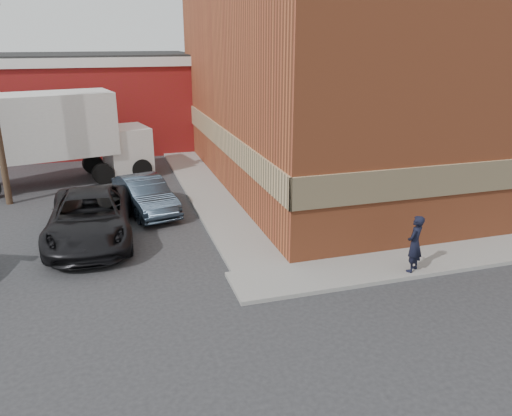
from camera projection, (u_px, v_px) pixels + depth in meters
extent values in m
plane|color=#28282B|center=(242.00, 274.00, 14.57)|extent=(90.00, 90.00, 0.00)
cube|color=#AC502C|center=(364.00, 82.00, 23.58)|extent=(14.00, 18.00, 9.00)
cube|color=tan|center=(494.00, 176.00, 16.12)|extent=(14.16, 0.08, 1.00)
cube|color=tan|center=(220.00, 137.00, 22.36)|extent=(0.08, 18.16, 1.00)
cube|color=gray|center=(477.00, 253.00, 15.80)|extent=(16.00, 1.80, 0.12)
cube|color=gray|center=(202.00, 186.00, 22.86)|extent=(1.80, 18.00, 0.12)
cube|color=maroon|center=(59.00, 107.00, 30.20)|extent=(16.00, 8.00, 5.00)
cube|color=silver|center=(53.00, 60.00, 29.30)|extent=(16.30, 8.30, 0.50)
cube|color=black|center=(52.00, 55.00, 29.20)|extent=(16.00, 8.00, 0.10)
imported|color=black|center=(415.00, 244.00, 14.23)|extent=(0.74, 0.68, 1.69)
imported|color=#2D3C4C|center=(145.00, 195.00, 19.47)|extent=(2.44, 4.45, 1.39)
imported|color=black|center=(90.00, 217.00, 16.75)|extent=(2.93, 5.93, 1.62)
cube|color=silver|center=(38.00, 126.00, 22.34)|extent=(6.93, 3.95, 2.82)
cube|color=#1C6A31|center=(43.00, 140.00, 21.40)|extent=(6.16, 1.38, 0.87)
cube|color=silver|center=(134.00, 150.00, 24.82)|extent=(2.42, 2.75, 2.39)
cylinder|color=black|center=(103.00, 174.00, 23.30)|extent=(1.02, 0.53, 0.98)
cylinder|color=black|center=(93.00, 164.00, 25.09)|extent=(1.02, 0.53, 0.98)
cylinder|color=black|center=(142.00, 169.00, 24.15)|extent=(1.02, 0.53, 0.98)
cylinder|color=black|center=(129.00, 160.00, 25.94)|extent=(1.02, 0.53, 0.98)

